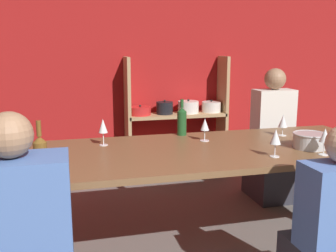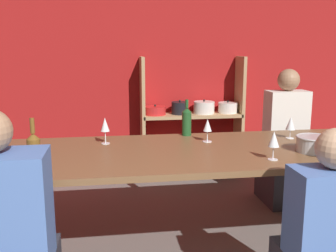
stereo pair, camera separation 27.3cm
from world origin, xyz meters
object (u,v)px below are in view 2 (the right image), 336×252
(wine_glass_empty_b, at_px, (274,140))
(cell_phone, at_px, (35,163))
(dining_table, at_px, (170,160))
(wine_glass_red_a, at_px, (105,126))
(mixing_bowl, at_px, (314,143))
(wine_glass_empty_a, at_px, (291,124))
(person_far_a, at_px, (284,154))
(wine_bottle_green, at_px, (187,121))
(wine_glass_red_b, at_px, (207,126))
(wine_bottle_dark, at_px, (34,151))
(wine_glass_white_a, at_px, (327,140))
(shelf_unit, at_px, (193,130))

(wine_glass_empty_b, bearing_deg, cell_phone, 174.85)
(dining_table, height_order, wine_glass_red_a, wine_glass_red_a)
(dining_table, bearing_deg, cell_phone, -167.88)
(mixing_bowl, relative_size, wine_glass_empty_a, 1.42)
(wine_glass_empty_b, distance_m, person_far_a, 1.33)
(wine_glass_empty_b, bearing_deg, wine_bottle_green, 117.86)
(wine_glass_red_a, distance_m, wine_glass_empty_b, 1.18)
(person_far_a, bearing_deg, wine_glass_red_b, 33.19)
(wine_glass_red_b, height_order, person_far_a, person_far_a)
(wine_glass_red_a, bearing_deg, dining_table, -30.65)
(wine_bottle_dark, bearing_deg, wine_glass_white_a, -0.84)
(wine_glass_empty_b, bearing_deg, dining_table, 152.28)
(wine_glass_white_a, bearing_deg, wine_glass_empty_b, 172.91)
(wine_glass_red_a, xyz_separation_m, wine_glass_empty_b, (1.04, -0.57, -0.01))
(dining_table, height_order, wine_glass_red_b, wine_glass_red_b)
(dining_table, bearing_deg, person_far_a, 33.28)
(cell_phone, relative_size, person_far_a, 0.13)
(wine_bottle_green, bearing_deg, wine_glass_white_a, -47.53)
(shelf_unit, distance_m, wine_glass_red_a, 1.80)
(wine_glass_empty_b, relative_size, cell_phone, 1.14)
(wine_bottle_green, xyz_separation_m, wine_glass_red_a, (-0.64, -0.18, 0.02))
(wine_bottle_dark, distance_m, wine_glass_empty_b, 1.43)
(dining_table, distance_m, wine_bottle_green, 0.52)
(mixing_bowl, height_order, person_far_a, person_far_a)
(dining_table, xyz_separation_m, wine_glass_red_b, (0.31, 0.21, 0.19))
(wine_glass_empty_a, distance_m, person_far_a, 0.74)
(dining_table, relative_size, cell_phone, 19.39)
(mixing_bowl, distance_m, cell_phone, 1.81)
(wine_bottle_dark, relative_size, wine_glass_empty_b, 1.69)
(wine_glass_red_a, distance_m, wine_glass_white_a, 1.50)
(wine_glass_empty_a, height_order, wine_glass_white_a, wine_glass_white_a)
(dining_table, distance_m, wine_glass_red_a, 0.55)
(wine_bottle_green, xyz_separation_m, wine_glass_empty_b, (0.40, -0.76, 0.01))
(shelf_unit, xyz_separation_m, mixing_bowl, (0.42, -1.90, 0.30))
(cell_phone, bearing_deg, wine_glass_red_b, 18.47)
(wine_glass_red_b, height_order, wine_glass_empty_b, wine_glass_empty_b)
(wine_glass_red_a, bearing_deg, mixing_bowl, -17.38)
(shelf_unit, relative_size, wine_glass_white_a, 7.61)
(shelf_unit, xyz_separation_m, wine_bottle_green, (-0.33, -1.29, 0.36))
(mixing_bowl, bearing_deg, wine_glass_empty_a, 87.28)
(wine_glass_white_a, bearing_deg, wine_glass_empty_a, 86.36)
(mixing_bowl, height_order, wine_glass_empty_a, wine_glass_empty_a)
(mixing_bowl, height_order, cell_phone, mixing_bowl)
(mixing_bowl, distance_m, wine_glass_red_a, 1.45)
(mixing_bowl, xyz_separation_m, person_far_a, (0.25, 0.96, -0.35))
(wine_glass_red_a, bearing_deg, shelf_unit, 56.71)
(dining_table, height_order, wine_glass_empty_a, wine_glass_empty_a)
(wine_bottle_dark, height_order, wine_glass_white_a, wine_bottle_dark)
(wine_bottle_dark, height_order, person_far_a, person_far_a)
(wine_bottle_green, bearing_deg, shelf_unit, 75.66)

